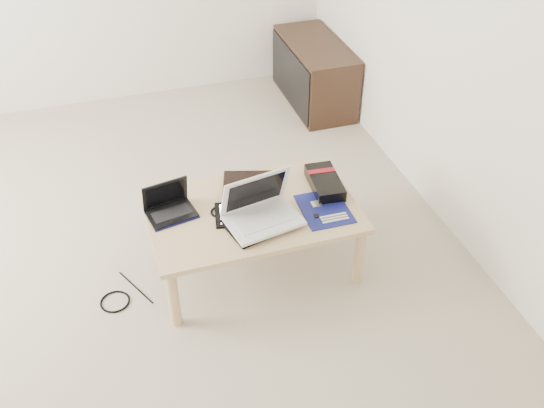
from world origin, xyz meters
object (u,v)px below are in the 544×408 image
object	(u,v)px
coffee_table	(253,216)
gpu_box	(325,182)
netbook	(170,207)
white_laptop	(261,210)
media_cabinet	(313,73)

from	to	relation	value
coffee_table	gpu_box	size ratio (longest dim) A/B	3.44
netbook	white_laptop	xyz separation A→B (m)	(0.43, -0.21, 0.04)
media_cabinet	gpu_box	xyz separation A→B (m)	(-0.56, -1.63, 0.18)
white_laptop	netbook	bearing A→B (deg)	154.19
coffee_table	media_cabinet	bearing A→B (deg)	59.62
netbook	white_laptop	bearing A→B (deg)	-25.81
coffee_table	netbook	xyz separation A→B (m)	(-0.42, 0.10, 0.09)
white_laptop	gpu_box	bearing A→B (deg)	22.68
media_cabinet	netbook	bearing A→B (deg)	-131.55
coffee_table	gpu_box	bearing A→B (deg)	8.60
coffee_table	gpu_box	world-z (taller)	gpu_box
coffee_table	white_laptop	distance (m)	0.16
media_cabinet	gpu_box	distance (m)	1.74
coffee_table	white_laptop	world-z (taller)	white_laptop
media_cabinet	white_laptop	bearing A→B (deg)	-118.52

